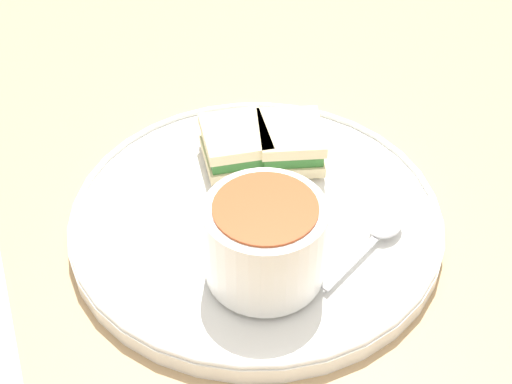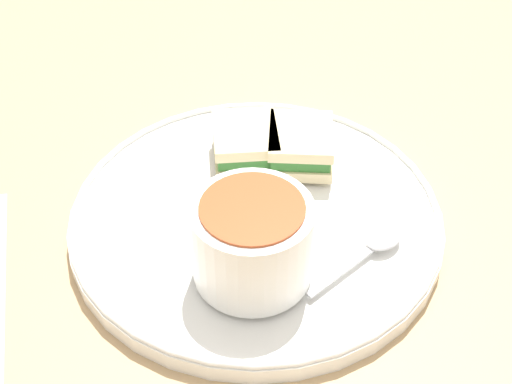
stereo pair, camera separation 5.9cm
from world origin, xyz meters
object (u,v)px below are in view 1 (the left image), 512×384
Objects in this scene: sandwich_half_near at (290,142)px; spoon at (382,230)px; soup_bowl at (265,240)px; sandwich_half_far at (235,145)px.

spoon is at bearing 39.79° from sandwich_half_near.
soup_bowl is 0.14m from sandwich_half_near.
soup_bowl is at bearing 153.24° from spoon.
sandwich_half_far is (-0.13, -0.04, -0.02)m from soup_bowl.
soup_bowl is at bearing -5.73° from sandwich_half_near.
sandwich_half_near is (-0.09, -0.08, 0.01)m from spoon.
soup_bowl reaches higher than sandwich_half_far.
sandwich_half_near is 0.93× the size of sandwich_half_far.
spoon is at bearing 55.87° from sandwich_half_far.
sandwich_half_far reaches higher than spoon.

